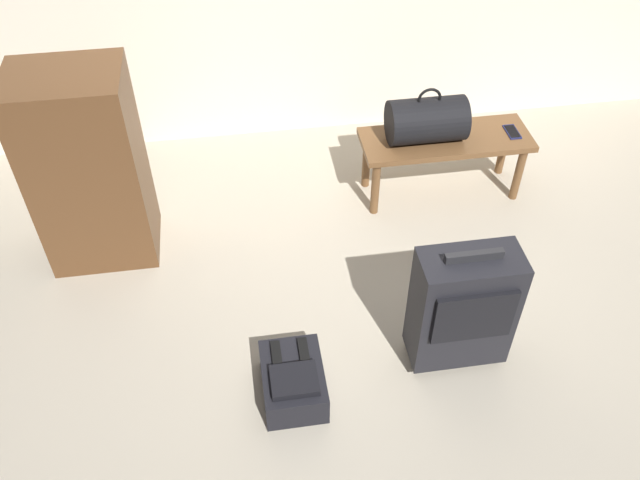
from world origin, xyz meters
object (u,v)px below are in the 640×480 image
object	(u,v)px
cell_phone	(512,132)
side_cabinet	(88,169)
bench	(445,146)
backpack_dark	(293,381)
suitcase_upright_charcoal	(463,307)
duffel_bag_black	(427,120)

from	to	relation	value
cell_phone	side_cabinet	xyz separation A→B (m)	(-2.39, -0.18, 0.14)
cell_phone	bench	bearing A→B (deg)	178.26
bench	backpack_dark	distance (m)	1.73
bench	suitcase_upright_charcoal	distance (m)	1.27
cell_phone	backpack_dark	bearing A→B (deg)	-138.28
bench	backpack_dark	size ratio (longest dim) A/B	2.63
bench	cell_phone	xyz separation A→B (m)	(0.40, -0.01, 0.07)
cell_phone	backpack_dark	distance (m)	2.00
bench	side_cabinet	distance (m)	2.01
bench	duffel_bag_black	xyz separation A→B (m)	(-0.13, 0.00, 0.19)
suitcase_upright_charcoal	side_cabinet	world-z (taller)	side_cabinet
duffel_bag_black	side_cabinet	distance (m)	1.87
cell_phone	suitcase_upright_charcoal	world-z (taller)	suitcase_upright_charcoal
suitcase_upright_charcoal	side_cabinet	xyz separation A→B (m)	(-1.71, 1.05, 0.19)
duffel_bag_black	cell_phone	bearing A→B (deg)	-1.30
cell_phone	side_cabinet	bearing A→B (deg)	-175.76
bench	side_cabinet	xyz separation A→B (m)	(-2.00, -0.19, 0.21)
duffel_bag_black	cell_phone	xyz separation A→B (m)	(0.53, -0.01, -0.13)
suitcase_upright_charcoal	backpack_dark	bearing A→B (deg)	-173.56
bench	backpack_dark	world-z (taller)	bench
duffel_bag_black	backpack_dark	distance (m)	1.69
backpack_dark	side_cabinet	distance (m)	1.53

